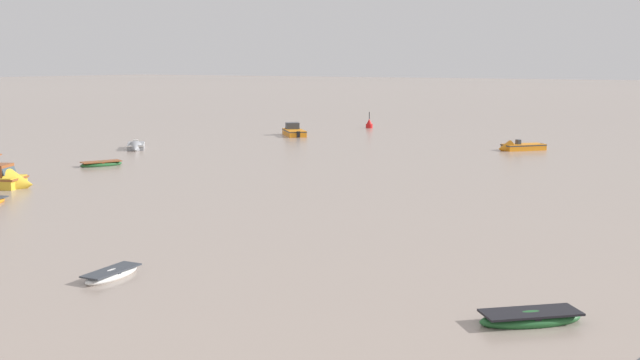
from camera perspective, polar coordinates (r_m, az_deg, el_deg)
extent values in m
cube|color=orange|center=(78.34, 14.91, 2.31)|extent=(3.99, 4.23, 0.81)
cone|color=orange|center=(77.24, 13.55, 2.28)|extent=(2.07, 2.03, 1.62)
cube|color=#33383F|center=(78.28, 14.89, 2.53)|extent=(4.07, 4.32, 0.09)
cube|color=#33383F|center=(77.94, 14.53, 2.76)|extent=(0.64, 0.63, 0.45)
cube|color=black|center=(79.39, 16.15, 2.43)|extent=(0.41, 0.40, 0.58)
cone|color=gold|center=(56.64, -21.33, -0.30)|extent=(2.47, 2.68, 2.15)
cube|color=#384751|center=(56.93, -22.19, 0.73)|extent=(0.97, 1.60, 0.67)
ellipsoid|color=white|center=(32.25, -15.24, -6.84)|extent=(1.29, 2.96, 0.45)
cube|color=#33383F|center=(32.20, -15.26, -6.51)|extent=(1.24, 2.73, 0.06)
cube|color=#33383F|center=(32.22, -15.25, -6.62)|extent=(0.90, 0.28, 0.05)
ellipsoid|color=#23602D|center=(66.72, -15.97, 1.13)|extent=(2.54, 3.72, 0.56)
cube|color=brown|center=(66.69, -15.97, 1.33)|extent=(2.41, 3.45, 0.07)
cube|color=brown|center=(66.70, -15.97, 1.26)|extent=(1.08, 0.65, 0.06)
cube|color=orange|center=(90.57, -1.93, 3.46)|extent=(4.86, 4.85, 0.95)
cone|color=orange|center=(93.05, -2.22, 3.60)|extent=(2.42, 2.43, 1.91)
cube|color=#33383F|center=(90.59, -1.93, 3.69)|extent=(4.97, 4.96, 0.11)
cube|color=#33383F|center=(91.63, -2.07, 4.06)|extent=(1.89, 1.89, 0.74)
cube|color=#384751|center=(92.20, -2.13, 4.12)|extent=(1.21, 1.21, 0.59)
cube|color=black|center=(88.24, -1.63, 3.42)|extent=(0.48, 0.48, 0.68)
ellipsoid|color=#23602D|center=(26.85, 15.38, -9.96)|extent=(3.45, 3.38, 0.57)
cube|color=black|center=(26.78, 15.40, -9.47)|extent=(3.22, 3.16, 0.08)
cube|color=black|center=(26.81, 15.40, -9.65)|extent=(0.93, 0.96, 0.06)
cube|color=gray|center=(78.97, -13.53, 2.41)|extent=(3.81, 3.90, 0.76)
cone|color=gray|center=(76.97, -13.59, 2.24)|extent=(1.93, 1.92, 1.52)
cube|color=silver|center=(78.89, -13.54, 2.61)|extent=(3.89, 3.98, 0.08)
cube|color=silver|center=(78.32, -13.56, 2.79)|extent=(0.60, 0.59, 0.42)
cube|color=black|center=(80.82, -13.48, 2.63)|extent=(0.38, 0.38, 0.54)
cylinder|color=red|center=(101.37, 3.68, 3.98)|extent=(0.90, 0.90, 0.70)
cone|color=red|center=(101.31, 3.68, 4.37)|extent=(0.72, 0.72, 0.70)
cylinder|color=black|center=(101.25, 3.69, 4.82)|extent=(0.10, 0.10, 0.90)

